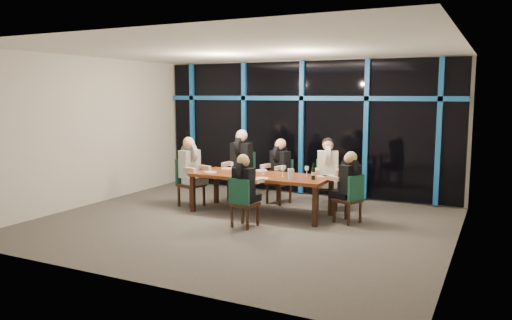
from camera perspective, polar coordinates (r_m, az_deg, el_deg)
The scene contains 29 objects.
room at distance 8.54m, azimuth -1.80°, elevation 6.02°, with size 7.04×7.00×3.02m.
window_wall at distance 11.22m, azimuth 5.37°, elevation 3.94°, with size 6.86×0.43×2.94m.
dining_table at distance 9.38m, azimuth 0.54°, elevation -2.09°, with size 2.60×1.00×0.75m.
chair_far_left at distance 10.68m, azimuth -1.54°, elevation -1.49°, with size 0.48×0.48×1.03m.
chair_far_mid at distance 10.35m, azimuth 2.91°, elevation -2.14°, with size 0.52×0.52×0.92m.
chair_far_right at distance 9.94m, azimuth 8.14°, elevation -2.46°, with size 0.57×0.57×0.96m.
chair_end_left at distance 10.16m, azimuth -7.74°, elevation -2.26°, with size 0.54×0.54×0.96m.
chair_end_right at distance 8.85m, azimuth 10.82°, elevation -4.11°, with size 0.53×0.53×0.87m.
chair_near_mid at distance 8.43m, azimuth -1.57°, elevation -4.61°, with size 0.44×0.44×0.85m.
diner_far_left at distance 10.55m, azimuth -1.78°, elevation 0.61°, with size 0.51×0.64×1.00m.
diner_far_mid at distance 10.23m, azimuth 2.65°, elevation -0.18°, with size 0.53×0.62×0.89m.
diner_far_right at distance 9.80m, azimuth 8.19°, elevation -0.35°, with size 0.58×0.66×0.94m.
diner_end_left at distance 10.04m, azimuth -7.48°, elevation -0.18°, with size 0.64×0.55×0.93m.
diner_end_right at distance 8.84m, azimuth 10.50°, elevation -1.84°, with size 0.59×0.54×0.84m.
diner_near_mid at distance 8.43m, azimuth -1.31°, elevation -2.25°, with size 0.45×0.55×0.83m.
plate_far_left at distance 10.10m, azimuth -3.34°, elevation -0.97°, with size 0.24×0.24×0.01m, color white.
plate_far_mid at distance 9.82m, azimuth 0.58°, elevation -1.20°, with size 0.24×0.24×0.01m, color white.
plate_far_right at distance 9.27m, azimuth 8.25°, elevation -1.81°, with size 0.24×0.24×0.01m, color white.
plate_end_left at distance 9.65m, azimuth -5.24°, elevation -1.39°, with size 0.24×0.24×0.01m, color white.
plate_end_right at distance 9.21m, azimuth 7.76°, elevation -1.86°, with size 0.24×0.24×0.01m, color white.
plate_near_mid at distance 8.90m, azimuth 0.71°, elevation -2.11°, with size 0.24×0.24×0.01m, color white.
wine_bottle at distance 8.85m, azimuth 6.56°, elevation -1.51°, with size 0.07×0.07×0.30m.
water_pitcher at distance 8.81m, azimuth 4.00°, elevation -1.64°, with size 0.12×0.11×0.20m.
tea_light at distance 9.19m, azimuth -1.35°, elevation -1.77°, with size 0.05×0.05×0.03m, color #F8AB4A.
wine_glass_a at distance 9.47m, azimuth -1.69°, elevation -0.76°, with size 0.07×0.07×0.18m.
wine_glass_b at distance 9.38m, azimuth 0.83°, elevation -0.90°, with size 0.07×0.07×0.17m.
wine_glass_c at distance 9.14m, azimuth 3.07°, elevation -1.04°, with size 0.07×0.07×0.19m.
wine_glass_d at distance 9.79m, azimuth -2.82°, elevation -0.52°, with size 0.07×0.07×0.18m.
wine_glass_e at distance 9.23m, azimuth 5.82°, elevation -1.02°, with size 0.07×0.07×0.18m.
Camera 1 is at (4.03, -7.52, 2.25)m, focal length 35.00 mm.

